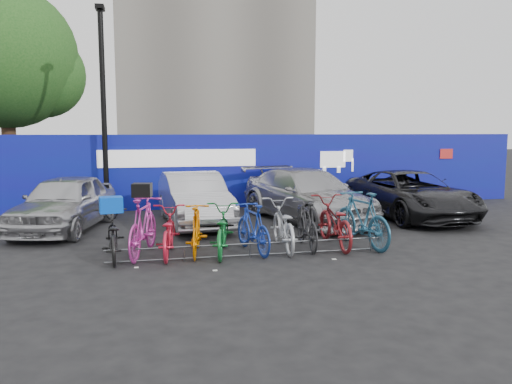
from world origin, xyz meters
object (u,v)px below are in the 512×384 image
object	(u,v)px
car_3	(410,194)
bike_7	(307,224)
car_2	(307,195)
bike_0	(112,236)
bike_9	(362,219)
bike_4	(221,230)
bike_8	(334,222)
tree	(12,61)
bike_5	(253,228)
bike_3	(196,230)
bike_6	(283,225)
lamppost	(104,105)
bike_2	(168,232)
bike_rack	(250,249)
car_0	(65,202)
bike_1	(143,227)
car_1	(194,199)

from	to	relation	value
car_3	bike_7	size ratio (longest dim) A/B	2.81
car_2	car_3	distance (m)	3.08
bike_0	bike_9	world-z (taller)	bike_9
car_3	bike_4	xyz separation A→B (m)	(-5.99, -3.20, -0.18)
car_2	bike_7	distance (m)	3.38
car_3	bike_4	world-z (taller)	car_3
bike_8	bike_9	distance (m)	0.60
car_2	bike_8	size ratio (longest dim) A/B	2.41
bike_8	bike_0	bearing A→B (deg)	3.82
tree	bike_9	world-z (taller)	tree
bike_5	bike_7	distance (m)	1.21
bike_3	bike_7	bearing A→B (deg)	-169.51
car_3	bike_6	xyz separation A→B (m)	(-4.65, -3.03, -0.15)
lamppost	bike_7	xyz separation A→B (m)	(4.56, -5.50, -2.75)
lamppost	bike_0	world-z (taller)	lamppost
bike_5	bike_4	bearing A→B (deg)	-10.41
bike_2	bike_5	bearing A→B (deg)	-176.58
car_3	bike_9	size ratio (longest dim) A/B	2.40
bike_rack	car_2	size ratio (longest dim) A/B	1.12
car_0	car_2	distance (m)	6.43
bike_7	bike_8	size ratio (longest dim) A/B	0.84
car_0	bike_4	bearing A→B (deg)	-30.28
bike_1	bike_2	xyz separation A→B (m)	(0.48, -0.10, -0.11)
bike_rack	car_1	xyz separation A→B (m)	(-0.77, 3.79, 0.53)
bike_3	bike_4	bearing A→B (deg)	-177.47
bike_9	lamppost	bearing A→B (deg)	-54.45
bike_7	car_2	bearing A→B (deg)	-103.95
car_0	bike_7	size ratio (longest dim) A/B	2.39
tree	bike_rack	xyz separation A→B (m)	(6.77, -10.66, -4.91)
car_3	bike_1	distance (m)	8.13
car_0	bike_rack	bearing A→B (deg)	-29.53
bike_rack	car_3	bearing A→B (deg)	33.16
bike_0	bike_1	world-z (taller)	bike_1
car_0	bike_2	distance (m)	4.06
bike_rack	bike_3	world-z (taller)	bike_3
car_1	bike_5	distance (m)	3.53
lamppost	car_0	bearing A→B (deg)	-110.13
tree	bike_4	distance (m)	12.87
bike_4	bike_rack	bearing A→B (deg)	154.59
bike_5	bike_9	world-z (taller)	bike_9
lamppost	bike_5	distance (m)	7.09
car_2	bike_2	xyz separation A→B (m)	(-3.98, -3.23, -0.23)
car_1	bike_9	xyz separation A→B (m)	(3.35, -3.36, -0.08)
bike_2	car_2	bearing A→B (deg)	-134.50
bike_1	bike_9	xyz separation A→B (m)	(4.65, -0.15, 0.01)
car_2	car_1	bearing A→B (deg)	162.97
tree	bike_8	size ratio (longest dim) A/B	3.76
bike_1	car_3	bearing A→B (deg)	-143.84
bike_rack	bike_8	xyz separation A→B (m)	(1.99, 0.55, 0.38)
lamppost	bike_3	bearing A→B (deg)	-68.55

